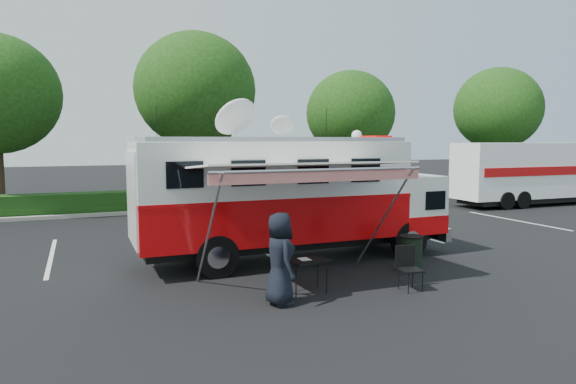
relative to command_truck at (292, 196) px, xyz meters
name	(u,v)px	position (x,y,z in m)	size (l,w,h in m)	color
ground_plane	(295,259)	(0.08, 0.00, -1.85)	(120.00, 120.00, 0.00)	black
back_border	(218,109)	(1.22, 12.90, 3.15)	(60.00, 6.14, 8.87)	#9E998E
stall_lines	(246,241)	(-0.42, 3.00, -1.84)	(24.12, 5.50, 0.01)	silver
command_truck	(292,196)	(0.00, 0.00, 0.00)	(8.99, 2.47, 4.32)	black
awning	(303,168)	(-0.81, -2.57, 0.93)	(4.91, 2.54, 2.97)	white
person	(280,304)	(-1.78, -3.60, -1.85)	(0.95, 0.62, 1.94)	black
folding_table	(307,261)	(-0.93, -3.10, -1.13)	(1.03, 0.84, 0.77)	black
folding_chair	(408,264)	(1.33, -3.70, -1.25)	(0.55, 0.57, 1.00)	black
trash_bin	(411,253)	(2.42, -2.31, -1.38)	(0.62, 0.62, 0.92)	black
semi_trailer	(544,172)	(17.31, 6.70, -0.13)	(10.64, 2.47, 3.27)	white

